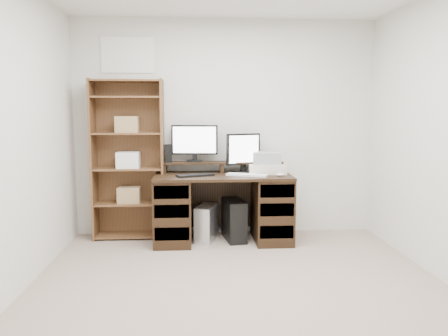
{
  "coord_description": "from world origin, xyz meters",
  "views": [
    {
      "loc": [
        -0.35,
        -3.13,
        1.43
      ],
      "look_at": [
        -0.05,
        1.43,
        0.85
      ],
      "focal_mm": 35.0,
      "sensor_mm": 36.0,
      "label": 1
    }
  ],
  "objects": [
    {
      "name": "monitor_small",
      "position": [
        0.19,
        1.79,
        0.99
      ],
      "size": [
        0.4,
        0.21,
        0.45
      ],
      "rotation": [
        0.0,
        0.0,
        0.34
      ],
      "color": "black",
      "rests_on": "desk"
    },
    {
      "name": "riser_shelf",
      "position": [
        -0.05,
        1.85,
        0.84
      ],
      "size": [
        1.4,
        0.22,
        0.12
      ],
      "color": "black",
      "rests_on": "desk"
    },
    {
      "name": "speaker",
      "position": [
        -0.66,
        1.84,
        0.97
      ],
      "size": [
        0.09,
        0.09,
        0.2
      ],
      "primitive_type": "cube",
      "rotation": [
        0.0,
        0.0,
        0.07
      ],
      "color": "black",
      "rests_on": "riser_shelf"
    },
    {
      "name": "room",
      "position": [
        -0.0,
        0.0,
        1.25
      ],
      "size": [
        3.54,
        4.04,
        2.54
      ],
      "color": "tan",
      "rests_on": "ground"
    },
    {
      "name": "keyboard_black",
      "position": [
        -0.36,
        1.53,
        0.76
      ],
      "size": [
        0.42,
        0.26,
        0.02
      ],
      "primitive_type": "cube",
      "rotation": [
        0.0,
        0.0,
        0.34
      ],
      "color": "black",
      "rests_on": "desk"
    },
    {
      "name": "monitor_wide",
      "position": [
        -0.36,
        1.88,
        1.1
      ],
      "size": [
        0.53,
        0.15,
        0.42
      ],
      "rotation": [
        0.0,
        0.0,
        -0.1
      ],
      "color": "black",
      "rests_on": "riser_shelf"
    },
    {
      "name": "basket",
      "position": [
        0.45,
        1.71,
        0.92
      ],
      "size": [
        0.34,
        0.27,
        0.13
      ],
      "primitive_type": "cube",
      "rotation": [
        0.0,
        0.0,
        -0.16
      ],
      "color": "#91969B",
      "rests_on": "printer"
    },
    {
      "name": "tower_silver",
      "position": [
        -0.23,
        1.66,
        0.2
      ],
      "size": [
        0.29,
        0.43,
        0.4
      ],
      "primitive_type": "cube",
      "rotation": [
        0.0,
        0.0,
        -0.3
      ],
      "color": "silver",
      "rests_on": "ground"
    },
    {
      "name": "tower_black",
      "position": [
        0.08,
        1.67,
        0.23
      ],
      "size": [
        0.26,
        0.48,
        0.46
      ],
      "rotation": [
        0.0,
        0.0,
        0.15
      ],
      "color": "black",
      "rests_on": "ground"
    },
    {
      "name": "bookshelf",
      "position": [
        -1.11,
        1.86,
        0.92
      ],
      "size": [
        0.8,
        0.3,
        1.8
      ],
      "color": "brown",
      "rests_on": "ground"
    },
    {
      "name": "mouse",
      "position": [
        0.56,
        1.48,
        0.77
      ],
      "size": [
        0.1,
        0.09,
        0.04
      ],
      "primitive_type": "ellipsoid",
      "rotation": [
        0.0,
        0.0,
        0.39
      ],
      "color": "white",
      "rests_on": "desk"
    },
    {
      "name": "desk",
      "position": [
        -0.05,
        1.64,
        0.39
      ],
      "size": [
        1.5,
        0.7,
        0.75
      ],
      "color": "black",
      "rests_on": "ground"
    },
    {
      "name": "printer",
      "position": [
        0.45,
        1.71,
        0.8
      ],
      "size": [
        0.43,
        0.33,
        0.1
      ],
      "primitive_type": "cube",
      "rotation": [
        0.0,
        0.0,
        -0.06
      ],
      "color": "beige",
      "rests_on": "desk"
    },
    {
      "name": "keyboard_white",
      "position": [
        0.2,
        1.53,
        0.76
      ],
      "size": [
        0.46,
        0.29,
        0.02
      ],
      "primitive_type": "cube",
      "rotation": [
        0.0,
        0.0,
        -0.39
      ],
      "color": "white",
      "rests_on": "desk"
    }
  ]
}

